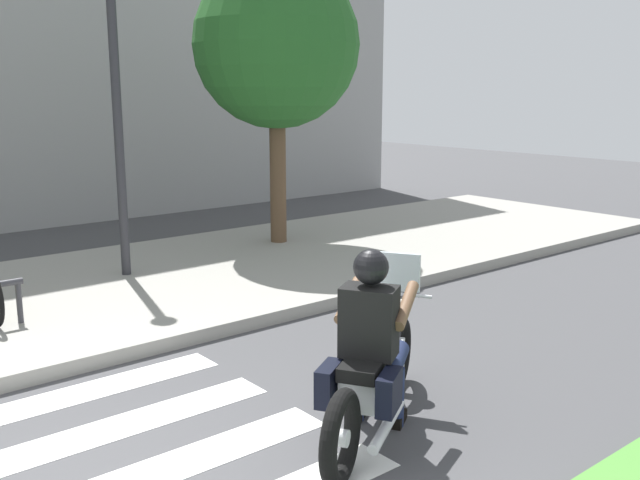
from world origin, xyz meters
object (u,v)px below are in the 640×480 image
motorcycle (374,372)px  street_lamp (116,97)px  tree_near_rack (276,46)px  rider (372,329)px

motorcycle → street_lamp: (0.32, 5.10, 2.01)m
street_lamp → tree_near_rack: 2.94m
rider → tree_near_rack: size_ratio=0.32×
motorcycle → tree_near_rack: size_ratio=0.45×
tree_near_rack → rider: bearing=-120.1°
rider → tree_near_rack: bearing=59.9°
motorcycle → rider: bearing=-151.4°
motorcycle → rider: (-0.07, -0.04, 0.37)m
rider → tree_near_rack: 6.82m
tree_near_rack → motorcycle: bearing=-119.7°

